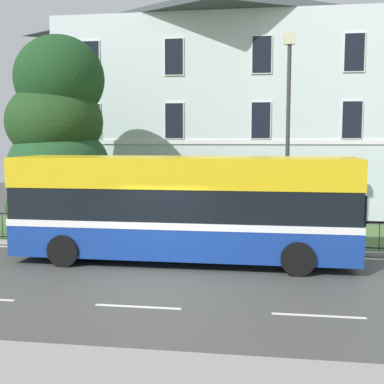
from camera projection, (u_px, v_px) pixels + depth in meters
The scene contains 7 objects.
ground_plane at pixel (163, 274), 13.93m from camera, with size 60.00×56.00×0.18m.
georgian_townhouse at pixel (224, 98), 26.61m from camera, with size 16.38×8.46×11.72m.
iron_verge_railing at pixel (200, 231), 17.08m from camera, with size 17.53×0.04×0.97m.
evergreen_tree at pixel (61, 152), 19.61m from camera, with size 4.68×4.68×8.24m.
single_decker_bus at pixel (184, 207), 15.18m from camera, with size 10.46×2.68×3.25m.
street_lamp_post at pixel (288, 126), 16.94m from camera, with size 0.36×0.24×7.23m.
litter_bin at pixel (129, 225), 18.08m from camera, with size 0.47×0.47×1.07m.
Camera 1 is at (2.77, -12.31, 3.77)m, focal length 45.94 mm.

